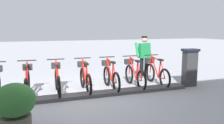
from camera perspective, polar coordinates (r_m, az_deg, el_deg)
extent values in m
plane|color=#9FA1A9|center=(6.59, -7.58, -8.86)|extent=(60.00, 60.00, 0.00)
cube|color=#47474C|center=(6.57, -7.59, -8.44)|extent=(0.44, 6.75, 0.10)
cube|color=#38383D|center=(8.09, 19.11, -1.62)|extent=(0.28, 0.44, 1.20)
cube|color=#194C8C|center=(8.15, 18.57, 0.97)|extent=(0.03, 0.30, 0.40)
cube|color=black|center=(8.00, 19.33, 2.90)|extent=(0.36, 0.52, 0.08)
torus|color=black|center=(7.55, 13.29, -4.12)|extent=(0.67, 0.09, 0.67)
torus|color=black|center=(8.45, 9.66, -2.67)|extent=(0.67, 0.09, 0.67)
cylinder|color=red|center=(8.10, 10.81, -1.17)|extent=(0.60, 0.06, 0.70)
cylinder|color=red|center=(7.81, 11.99, -1.82)|extent=(0.16, 0.05, 0.61)
cylinder|color=red|center=(8.01, 11.07, 0.88)|extent=(0.69, 0.07, 0.11)
cylinder|color=red|center=(7.74, 12.48, -4.00)|extent=(0.43, 0.05, 0.09)
cylinder|color=red|center=(7.63, 12.78, -1.89)|extent=(0.33, 0.04, 0.56)
cylinder|color=red|center=(8.37, 9.81, -0.64)|extent=(0.10, 0.04, 0.62)
cube|color=black|center=(7.71, 12.29, 0.52)|extent=(0.22, 0.11, 0.06)
cylinder|color=black|center=(8.30, 9.96, 1.77)|extent=(0.05, 0.54, 0.03)
cube|color=#2D2D2D|center=(8.42, 9.58, 0.37)|extent=(0.21, 0.29, 0.18)
torus|color=black|center=(7.14, 7.52, -4.70)|extent=(0.67, 0.09, 0.67)
torus|color=black|center=(8.08, 4.37, -3.09)|extent=(0.67, 0.09, 0.67)
cylinder|color=red|center=(7.71, 5.34, -1.54)|extent=(0.60, 0.06, 0.70)
cylinder|color=red|center=(7.41, 6.37, -2.25)|extent=(0.16, 0.05, 0.61)
cylinder|color=red|center=(7.61, 5.55, 0.61)|extent=(0.69, 0.07, 0.11)
cylinder|color=red|center=(7.33, 6.81, -4.55)|extent=(0.43, 0.05, 0.09)
cylinder|color=red|center=(7.22, 7.05, -2.33)|extent=(0.33, 0.04, 0.56)
cylinder|color=red|center=(7.99, 4.48, -0.97)|extent=(0.10, 0.04, 0.62)
cube|color=black|center=(7.30, 6.60, 0.21)|extent=(0.22, 0.11, 0.06)
cylinder|color=black|center=(7.92, 4.59, 1.55)|extent=(0.05, 0.54, 0.03)
cube|color=#2D2D2D|center=(8.05, 4.28, 0.08)|extent=(0.21, 0.29, 0.18)
torus|color=black|center=(6.80, 1.09, -5.29)|extent=(0.67, 0.09, 0.67)
torus|color=black|center=(7.78, -1.37, -3.52)|extent=(0.67, 0.09, 0.67)
cylinder|color=red|center=(7.40, -0.65, -1.93)|extent=(0.60, 0.06, 0.70)
cylinder|color=red|center=(7.09, 0.16, -2.69)|extent=(0.16, 0.05, 0.61)
cylinder|color=red|center=(7.30, -0.51, 0.30)|extent=(0.69, 0.07, 0.11)
cylinder|color=red|center=(7.01, 0.54, -5.11)|extent=(0.43, 0.05, 0.09)
cylinder|color=red|center=(6.88, 0.70, -2.80)|extent=(0.33, 0.04, 0.56)
cylinder|color=red|center=(7.69, -1.32, -1.32)|extent=(0.10, 0.04, 0.62)
cube|color=black|center=(6.97, 0.31, -0.12)|extent=(0.22, 0.11, 0.06)
cylinder|color=black|center=(7.61, -1.27, 1.29)|extent=(0.05, 0.54, 0.03)
cube|color=#2D2D2D|center=(7.75, -1.49, -0.23)|extent=(0.21, 0.29, 0.18)
torus|color=black|center=(6.56, -5.91, -5.85)|extent=(0.67, 0.09, 0.67)
torus|color=black|center=(7.57, -7.52, -3.94)|extent=(0.67, 0.09, 0.67)
cylinder|color=red|center=(7.18, -7.09, -2.33)|extent=(0.60, 0.06, 0.70)
cylinder|color=red|center=(6.86, -6.56, -3.14)|extent=(0.16, 0.05, 0.61)
cylinder|color=red|center=(7.07, -7.04, -0.03)|extent=(0.69, 0.07, 0.11)
cylinder|color=red|center=(6.77, -6.27, -5.65)|extent=(0.43, 0.05, 0.09)
cylinder|color=red|center=(6.65, -6.21, -3.26)|extent=(0.33, 0.04, 0.56)
cylinder|color=red|center=(7.48, -7.53, -1.69)|extent=(0.10, 0.04, 0.62)
cube|color=black|center=(6.74, -6.51, -0.49)|extent=(0.22, 0.11, 0.06)
cylinder|color=black|center=(7.39, -7.54, 1.00)|extent=(0.05, 0.54, 0.03)
cube|color=#2D2D2D|center=(7.53, -7.65, -0.55)|extent=(0.21, 0.29, 0.18)
torus|color=black|center=(6.42, -13.34, -6.36)|extent=(0.67, 0.09, 0.67)
torus|color=black|center=(7.44, -13.95, -4.33)|extent=(0.67, 0.09, 0.67)
cylinder|color=red|center=(7.05, -13.85, -2.71)|extent=(0.60, 0.06, 0.70)
cylinder|color=red|center=(6.72, -13.65, -3.56)|extent=(0.16, 0.05, 0.61)
cylinder|color=red|center=(6.94, -13.91, -0.38)|extent=(0.69, 0.07, 0.11)
cylinder|color=red|center=(6.64, -13.47, -6.13)|extent=(0.43, 0.05, 0.09)
cylinder|color=red|center=(6.51, -13.53, -3.70)|extent=(0.33, 0.04, 0.56)
cylinder|color=red|center=(7.35, -14.02, -2.04)|extent=(0.10, 0.04, 0.62)
cube|color=black|center=(6.60, -13.71, -0.86)|extent=(0.22, 0.11, 0.06)
cylinder|color=black|center=(7.27, -14.11, 0.69)|extent=(0.05, 0.54, 0.03)
cube|color=#2D2D2D|center=(7.41, -14.10, -0.89)|extent=(0.21, 0.29, 0.18)
torus|color=black|center=(6.40, -20.98, -6.76)|extent=(0.67, 0.09, 0.67)
torus|color=black|center=(7.42, -20.52, -4.67)|extent=(0.67, 0.09, 0.67)
cylinder|color=red|center=(7.02, -20.77, -3.07)|extent=(0.60, 0.06, 0.70)
cylinder|color=red|center=(6.70, -20.91, -3.93)|extent=(0.16, 0.05, 0.61)
cylinder|color=red|center=(6.91, -20.93, -0.73)|extent=(0.69, 0.07, 0.11)
cylinder|color=red|center=(6.61, -20.86, -6.52)|extent=(0.43, 0.05, 0.09)
cylinder|color=red|center=(6.48, -21.03, -4.09)|extent=(0.33, 0.04, 0.56)
cylinder|color=red|center=(7.33, -20.65, -2.38)|extent=(0.10, 0.04, 0.62)
cube|color=black|center=(6.58, -21.10, -1.23)|extent=(0.22, 0.11, 0.06)
cylinder|color=black|center=(7.24, -20.81, 0.35)|extent=(0.05, 0.54, 0.03)
cube|color=#2D2D2D|center=(7.38, -20.68, -1.22)|extent=(0.21, 0.29, 0.18)
cube|color=white|center=(8.99, 7.27, -3.79)|extent=(0.27, 0.13, 0.10)
cube|color=white|center=(8.97, 8.87, -3.85)|extent=(0.27, 0.13, 0.10)
cylinder|color=black|center=(8.86, 7.53, -1.47)|extent=(0.15, 0.15, 0.82)
cylinder|color=black|center=(8.95, 8.70, -1.40)|extent=(0.15, 0.15, 0.82)
cube|color=#1D8747|center=(8.81, 8.21, 2.86)|extent=(0.28, 0.41, 0.56)
cylinder|color=#1D8747|center=(8.80, 6.40, 3.07)|extent=(0.34, 0.12, 0.57)
cylinder|color=#1D8747|center=(9.01, 9.46, 3.13)|extent=(0.34, 0.12, 0.57)
sphere|color=tan|center=(8.78, 8.27, 5.65)|extent=(0.22, 0.22, 0.22)
cylinder|color=black|center=(8.80, 8.23, 6.31)|extent=(0.22, 0.22, 0.06)
ellipsoid|color=#2F712F|center=(4.57, -23.51, -8.90)|extent=(0.76, 0.76, 0.64)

